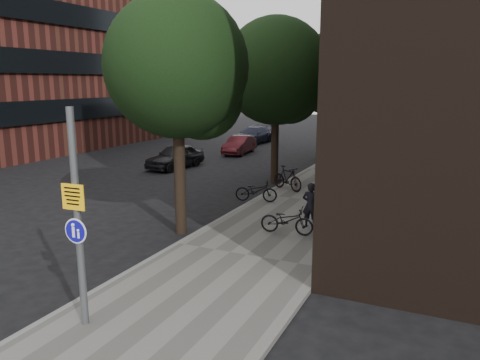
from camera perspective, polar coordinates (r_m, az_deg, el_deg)
The scene contains 15 objects.
ground at distance 10.64m, azimuth -8.13°, elevation -15.25°, with size 120.00×120.00×0.00m, color black.
sidewalk at distance 19.18m, azimuth 8.98°, elevation -2.63°, with size 4.50×60.00×0.12m, color slate.
curb_edge at distance 19.88m, azimuth 2.74°, elevation -1.95°, with size 0.15×60.00×0.13m, color slate.
street_tree_near at distance 14.75m, azimuth -7.15°, elevation 12.90°, with size 4.40×4.40×7.50m.
street_tree_mid at distance 22.42m, azimuth 4.70°, elevation 12.62°, with size 5.00×5.00×7.80m.
street_tree_far at distance 31.02m, azimuth 10.62°, elevation 12.27°, with size 5.00×5.00×7.80m.
signpost at distance 9.42m, azimuth -19.17°, elevation -4.53°, with size 0.49×0.14×4.28m.
pedestrian at distance 15.50m, azimuth 8.59°, elevation -3.03°, with size 0.55×0.36×1.50m, color black.
parked_bike_facade_near at distance 14.81m, azimuth 5.73°, elevation -4.90°, with size 0.59×1.69×0.89m, color black.
parked_bike_facade_far at distance 19.40m, azimuth 13.67°, elevation -0.98°, with size 0.46×1.63×0.98m, color black.
parked_bike_curb_near at distance 18.65m, azimuth 1.98°, elevation -1.32°, with size 0.58×1.68×0.88m, color black.
parked_bike_curb_far at distance 20.70m, azimuth 5.80°, elevation 0.22°, with size 0.50×1.76×1.06m, color black.
parked_car_near at distance 26.74m, azimuth -7.91°, elevation 2.86°, with size 1.56×3.88×1.32m, color black.
parked_car_mid at distance 31.79m, azimuth -0.07°, elevation 4.30°, with size 1.27×3.64×1.20m, color #4C151B.
parked_car_far at distance 36.95m, azimuth 1.57°, elevation 5.48°, with size 1.87×4.59×1.33m, color #1A1E2F.
Camera 1 is at (5.26, -7.88, 4.85)m, focal length 35.00 mm.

